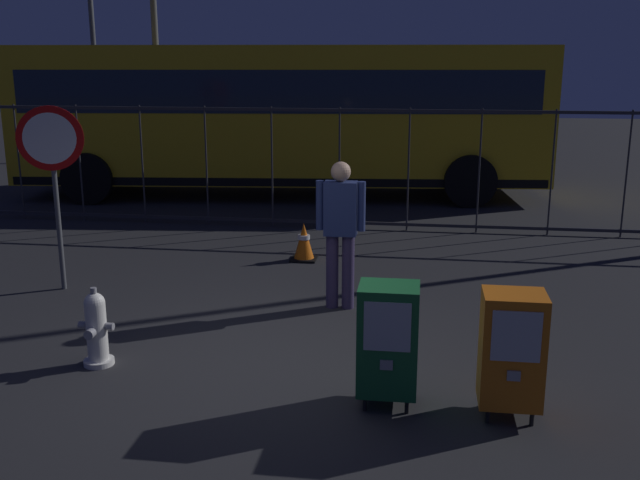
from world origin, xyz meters
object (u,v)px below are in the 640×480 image
(fire_hydrant, at_px, (96,329))
(bus_near, at_px, (282,111))
(newspaper_box_primary, at_px, (388,339))
(pedestrian, at_px, (340,226))
(traffic_cone, at_px, (304,242))
(newspaper_box_secondary, at_px, (512,349))
(street_light_near_left, at_px, (91,8))
(stop_sign, at_px, (52,160))

(fire_hydrant, distance_m, bus_near, 8.95)
(newspaper_box_primary, xyz_separation_m, pedestrian, (-0.65, 2.33, 0.38))
(newspaper_box_primary, bearing_deg, pedestrian, 105.61)
(newspaper_box_primary, distance_m, traffic_cone, 4.49)
(newspaper_box_secondary, height_order, traffic_cone, newspaper_box_secondary)
(traffic_cone, bearing_deg, bus_near, 104.10)
(newspaper_box_primary, relative_size, pedestrian, 0.61)
(fire_hydrant, distance_m, street_light_near_left, 15.26)
(traffic_cone, relative_size, bus_near, 0.05)
(pedestrian, bearing_deg, bus_near, 105.98)
(fire_hydrant, relative_size, newspaper_box_primary, 0.73)
(newspaper_box_secondary, bearing_deg, traffic_cone, 118.42)
(stop_sign, relative_size, pedestrian, 1.34)
(newspaper_box_secondary, distance_m, street_light_near_left, 17.39)
(fire_hydrant, xyz_separation_m, bus_near, (0.05, 8.85, 1.36))
(pedestrian, bearing_deg, street_light_near_left, 124.90)
(pedestrian, relative_size, bus_near, 0.16)
(fire_hydrant, distance_m, stop_sign, 2.82)
(pedestrian, bearing_deg, fire_hydrant, -136.99)
(traffic_cone, distance_m, bus_near, 5.37)
(newspaper_box_primary, relative_size, bus_near, 0.10)
(traffic_cone, bearing_deg, pedestrian, -69.32)
(newspaper_box_secondary, height_order, pedestrian, pedestrian)
(stop_sign, distance_m, traffic_cone, 3.49)
(stop_sign, height_order, traffic_cone, stop_sign)
(pedestrian, bearing_deg, newspaper_box_secondary, -56.06)
(fire_hydrant, xyz_separation_m, stop_sign, (-1.41, 2.10, 1.25))
(bus_near, distance_m, street_light_near_left, 8.03)
(street_light_near_left, bearing_deg, bus_near, -37.31)
(fire_hydrant, bearing_deg, pedestrian, 43.01)
(traffic_cone, bearing_deg, street_light_near_left, 127.29)
(fire_hydrant, bearing_deg, bus_near, 89.71)
(stop_sign, bearing_deg, bus_near, 77.84)
(bus_near, bearing_deg, street_light_near_left, 136.96)
(fire_hydrant, bearing_deg, traffic_cone, 71.17)
(bus_near, bearing_deg, stop_sign, -107.89)
(newspaper_box_secondary, distance_m, pedestrian, 2.91)
(fire_hydrant, distance_m, pedestrian, 2.85)
(fire_hydrant, distance_m, newspaper_box_primary, 2.73)
(fire_hydrant, bearing_deg, newspaper_box_secondary, -7.75)
(newspaper_box_primary, xyz_separation_m, traffic_cone, (-1.38, 4.26, -0.31))
(stop_sign, bearing_deg, traffic_cone, 32.57)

